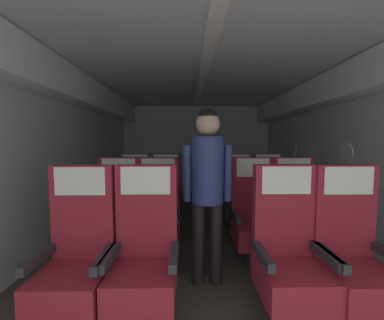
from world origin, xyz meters
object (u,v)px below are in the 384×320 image
(seat_b_left_window, at_px, (117,219))
(seat_a_left_window, at_px, (77,260))
(seat_c_left_aisle, at_px, (166,199))
(seat_b_left_aisle, at_px, (158,219))
(seat_b_right_window, at_px, (254,218))
(seat_b_right_aisle, at_px, (296,219))
(seat_a_right_aisle, at_px, (353,258))
(seat_c_right_aisle, at_px, (269,199))
(flight_attendant, at_px, (207,178))
(seat_c_left_window, at_px, (134,200))
(seat_a_right_window, at_px, (289,257))
(seat_a_left_aisle, at_px, (145,258))
(seat_c_right_window, at_px, (238,199))

(seat_b_left_window, bearing_deg, seat_a_left_window, -91.22)
(seat_a_left_window, xyz_separation_m, seat_c_left_aisle, (0.44, 1.76, 0.00))
(seat_b_left_aisle, relative_size, seat_b_right_window, 1.00)
(seat_b_left_aisle, distance_m, seat_c_left_aisle, 0.88)
(seat_b_right_aisle, relative_size, seat_c_left_aisle, 1.00)
(seat_a_right_aisle, height_order, seat_c_right_aisle, same)
(seat_b_right_window, xyz_separation_m, seat_c_right_aisle, (0.46, 0.89, 0.00))
(flight_attendant, bearing_deg, seat_c_left_window, 143.40)
(seat_a_right_aisle, relative_size, flight_attendant, 0.71)
(seat_c_left_aisle, bearing_deg, seat_b_right_aisle, -31.31)
(seat_c_left_window, bearing_deg, seat_b_left_aisle, -63.19)
(seat_a_right_window, xyz_separation_m, seat_c_left_window, (-1.47, 1.73, 0.00))
(seat_b_right_aisle, distance_m, seat_b_right_window, 0.44)
(seat_a_left_aisle, distance_m, seat_b_right_window, 1.32)
(seat_a_left_window, relative_size, seat_b_right_aisle, 1.00)
(seat_a_left_aisle, xyz_separation_m, seat_b_left_aisle, (-0.02, 0.86, 0.00))
(seat_a_right_aisle, xyz_separation_m, seat_c_left_aisle, (-1.47, 1.76, 0.00))
(seat_c_left_window, bearing_deg, seat_b_right_aisle, -24.81)
(seat_a_left_window, distance_m, seat_c_right_window, 2.29)
(seat_b_right_window, xyz_separation_m, flight_attendant, (-0.53, -0.40, 0.50))
(seat_a_left_aisle, height_order, flight_attendant, flight_attendant)
(seat_b_right_aisle, relative_size, seat_c_right_window, 1.00)
(seat_b_left_aisle, xyz_separation_m, seat_b_right_aisle, (1.46, -0.01, 0.00))
(seat_b_left_aisle, distance_m, seat_c_right_aisle, 1.73)
(seat_b_right_aisle, xyz_separation_m, seat_c_right_window, (-0.43, 0.88, 0.00))
(seat_a_right_aisle, distance_m, seat_c_right_aisle, 1.77)
(seat_a_left_window, height_order, seat_a_left_aisle, same)
(seat_a_right_aisle, bearing_deg, seat_c_left_aisle, 129.84)
(seat_c_left_window, relative_size, seat_c_right_window, 1.00)
(seat_a_right_window, distance_m, seat_c_left_aisle, 2.03)
(seat_a_left_window, bearing_deg, seat_a_right_window, 0.64)
(seat_b_right_window, relative_size, seat_c_left_window, 1.00)
(seat_a_left_window, bearing_deg, seat_c_right_aisle, 42.57)
(seat_b_right_aisle, bearing_deg, seat_a_right_aisle, -89.42)
(seat_b_right_window, bearing_deg, seat_a_left_aisle, -139.49)
(seat_a_right_aisle, relative_size, seat_b_right_aisle, 1.00)
(seat_a_left_aisle, xyz_separation_m, flight_attendant, (0.48, 0.46, 0.50))
(seat_a_left_aisle, xyz_separation_m, seat_c_left_window, (-0.46, 1.73, 0.00))
(seat_a_right_window, bearing_deg, seat_b_left_aisle, 140.13)
(seat_a_left_aisle, xyz_separation_m, seat_a_right_window, (1.02, -0.00, 0.00))
(seat_a_right_aisle, bearing_deg, seat_a_left_aisle, 178.99)
(seat_b_right_aisle, relative_size, seat_c_right_aisle, 1.00)
(seat_b_left_window, distance_m, seat_b_right_window, 1.45)
(seat_a_left_window, relative_size, seat_b_left_aisle, 1.00)
(seat_b_left_aisle, height_order, seat_c_right_window, same)
(seat_b_left_aisle, relative_size, seat_c_left_aisle, 1.00)
(seat_c_right_aisle, distance_m, flight_attendant, 1.70)
(seat_c_left_aisle, height_order, seat_c_right_aisle, same)
(seat_a_left_window, distance_m, seat_a_right_aisle, 1.91)
(seat_c_left_aisle, bearing_deg, seat_a_left_aisle, -89.45)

